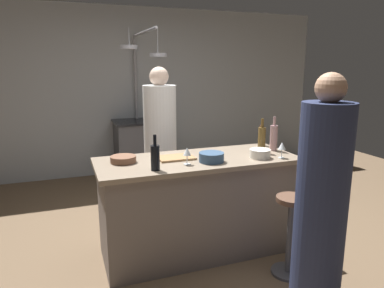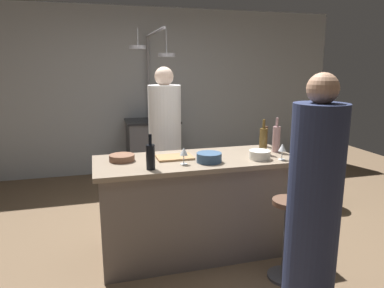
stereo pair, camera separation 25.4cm
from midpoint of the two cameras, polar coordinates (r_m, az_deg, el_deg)
ground_plane at (r=3.51m, az=-1.28°, el=-16.71°), size 9.00×9.00×0.00m
back_wall at (r=5.85m, az=-10.52°, el=8.24°), size 6.40×0.16×2.60m
kitchen_island at (r=3.31m, az=-1.32°, el=-9.85°), size 1.80×0.72×0.90m
stove_range at (r=5.58m, az=-9.48°, el=-0.78°), size 0.80×0.64×0.89m
chef at (r=3.97m, az=-6.92°, el=-1.03°), size 0.36×0.36×1.70m
bar_stool_right at (r=3.07m, az=13.20°, el=-13.65°), size 0.28×0.28×0.68m
guest_right at (r=2.59m, az=17.41°, el=-9.29°), size 0.35×0.35×1.67m
overhead_pot_rack at (r=5.10m, az=-9.74°, el=10.91°), size 0.56×1.37×2.17m
potted_plant at (r=4.72m, az=17.51°, el=-5.52°), size 0.36×0.36×0.52m
cutting_board at (r=3.16m, az=-4.90°, el=-2.22°), size 0.32×0.22×0.02m
pepper_mill at (r=3.71m, az=9.18°, el=1.38°), size 0.05×0.05×0.21m
wine_bottle_rose at (r=3.50m, az=11.00°, el=1.06°), size 0.07×0.07×0.33m
wine_bottle_dark at (r=2.81m, az=-8.52°, el=-2.10°), size 0.07×0.07×0.29m
wine_bottle_amber at (r=3.40m, az=9.04°, el=0.74°), size 0.07×0.07×0.33m
wine_glass_by_chef at (r=3.22m, az=12.11°, el=-0.44°), size 0.07×0.07×0.15m
wine_glass_near_right_guest at (r=2.94m, az=-3.27°, el=-1.38°), size 0.07×0.07×0.15m
mixing_bowl_wooden at (r=3.11m, az=-13.32°, el=-2.42°), size 0.22×0.22×0.06m
mixing_bowl_ceramic at (r=3.21m, az=8.67°, el=-1.55°), size 0.19×0.19×0.08m
mixing_bowl_blue at (r=3.04m, az=0.76°, el=-2.15°), size 0.22×0.22×0.08m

